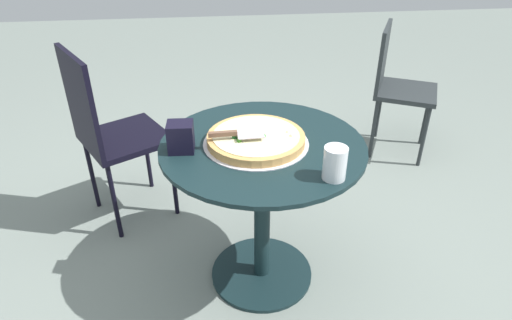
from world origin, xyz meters
TOP-DOWN VIEW (x-y plane):
  - ground_plane at (0.00, 0.00)m, footprint 10.00×10.00m
  - patio_table at (0.00, 0.00)m, footprint 0.81×0.81m
  - pizza_on_tray at (-0.01, -0.03)m, footprint 0.41×0.41m
  - pizza_server at (0.02, -0.10)m, footprint 0.08×0.21m
  - drinking_cup at (0.27, 0.21)m, footprint 0.08×0.08m
  - napkin_dispenser at (0.02, -0.31)m, footprint 0.09×0.10m
  - patio_chair_near at (-0.53, -0.71)m, footprint 0.53×0.53m
  - patio_chair_far at (-1.09, 1.01)m, footprint 0.50×0.50m

SIDE VIEW (x-z plane):
  - ground_plane at x=0.00m, z-range 0.00..0.00m
  - patio_table at x=0.00m, z-range 0.14..0.85m
  - patio_chair_far at x=-1.09m, z-range 0.07..0.92m
  - patio_chair_near at x=-0.53m, z-range 0.07..1.01m
  - pizza_on_tray at x=-0.01m, z-range 0.70..0.75m
  - napkin_dispenser at x=0.02m, z-range 0.70..0.82m
  - pizza_server at x=0.02m, z-range 0.75..0.77m
  - drinking_cup at x=0.27m, z-range 0.70..0.82m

